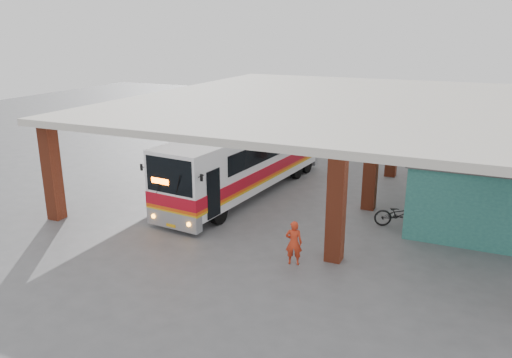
{
  "coord_description": "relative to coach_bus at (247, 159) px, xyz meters",
  "views": [
    {
      "loc": [
        7.24,
        -19.48,
        8.2
      ],
      "look_at": [
        -1.49,
        0.0,
        1.73
      ],
      "focal_mm": 35.0,
      "sensor_mm": 36.0,
      "label": 1
    }
  ],
  "objects": [
    {
      "name": "motorcycle",
      "position": [
        7.95,
        -1.48,
        -1.24
      ],
      "size": [
        2.29,
        1.33,
        1.14
      ],
      "primitive_type": "imported",
      "rotation": [
        0.0,
        0.0,
        1.85
      ],
      "color": "black",
      "rests_on": "ground"
    },
    {
      "name": "pedestrian",
      "position": [
        5.0,
        -6.69,
        -0.97
      ],
      "size": [
        0.69,
        0.54,
        1.66
      ],
      "primitive_type": "imported",
      "rotation": [
        0.0,
        0.0,
        3.39
      ],
      "color": "red",
      "rests_on": "ground"
    },
    {
      "name": "brick_columns",
      "position": [
        4.68,
        2.24,
        0.37
      ],
      "size": [
        20.1,
        21.6,
        4.35
      ],
      "color": "#933920",
      "rests_on": "ground"
    },
    {
      "name": "ground",
      "position": [
        3.25,
        -2.76,
        -1.8
      ],
      "size": [
        90.0,
        90.0,
        0.0
      ],
      "primitive_type": "plane",
      "color": "#515154",
      "rests_on": "ground"
    },
    {
      "name": "red_chair",
      "position": [
        8.35,
        6.11,
        -1.39
      ],
      "size": [
        0.5,
        0.5,
        0.9
      ],
      "rotation": [
        0.0,
        0.0,
        0.06
      ],
      "color": "#AE2512",
      "rests_on": "ground"
    },
    {
      "name": "coach_bus",
      "position": [
        0.0,
        0.0,
        0.0
      ],
      "size": [
        3.8,
        12.65,
        3.63
      ],
      "rotation": [
        0.0,
        0.0,
        -0.1
      ],
      "color": "white",
      "rests_on": "ground"
    },
    {
      "name": "shop_building",
      "position": [
        10.74,
        1.24,
        -0.24
      ],
      "size": [
        5.2,
        8.2,
        3.11
      ],
      "color": "#286562",
      "rests_on": "ground"
    },
    {
      "name": "canopy_roof",
      "position": [
        3.75,
        3.74,
        2.7
      ],
      "size": [
        21.0,
        23.0,
        0.3
      ],
      "primitive_type": "cube",
      "color": "beige",
      "rests_on": "brick_columns"
    }
  ]
}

